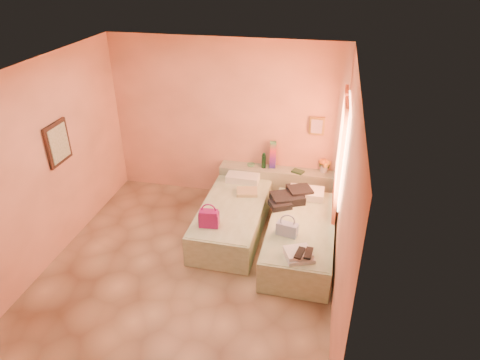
% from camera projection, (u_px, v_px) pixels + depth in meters
% --- Properties ---
extents(ground, '(4.50, 4.50, 0.00)m').
position_uv_depth(ground, '(189.00, 269.00, 6.07)').
color(ground, tan).
rests_on(ground, ground).
extents(room_walls, '(4.02, 4.51, 2.81)m').
position_uv_depth(room_walls, '(209.00, 139.00, 5.66)').
color(room_walls, '#FDA987').
rests_on(room_walls, ground).
extents(headboard_ledge, '(2.05, 0.30, 0.65)m').
position_uv_depth(headboard_ledge, '(278.00, 186.00, 7.53)').
color(headboard_ledge, '#A0AC8D').
rests_on(headboard_ledge, ground).
extents(bed_left, '(0.93, 2.01, 0.50)m').
position_uv_depth(bed_left, '(233.00, 218.00, 6.78)').
color(bed_left, '#B6D1A8').
rests_on(bed_left, ground).
extents(bed_right, '(0.93, 2.01, 0.50)m').
position_uv_depth(bed_right, '(301.00, 238.00, 6.31)').
color(bed_right, '#B6D1A8').
rests_on(bed_right, ground).
extents(water_bottle, '(0.10, 0.10, 0.26)m').
position_uv_depth(water_bottle, '(264.00, 161.00, 7.37)').
color(water_bottle, '#143921').
rests_on(water_bottle, headboard_ledge).
extents(rainbow_box, '(0.12, 0.12, 0.47)m').
position_uv_depth(rainbow_box, '(273.00, 155.00, 7.33)').
color(rainbow_box, '#941260').
rests_on(rainbow_box, headboard_ledge).
extents(small_dish, '(0.15, 0.15, 0.03)m').
position_uv_depth(small_dish, '(251.00, 165.00, 7.50)').
color(small_dish, '#509261').
rests_on(small_dish, headboard_ledge).
extents(green_book, '(0.23, 0.20, 0.03)m').
position_uv_depth(green_book, '(298.00, 172.00, 7.27)').
color(green_book, '#254627').
rests_on(green_book, headboard_ledge).
extents(flower_vase, '(0.27, 0.27, 0.28)m').
position_uv_depth(flower_vase, '(325.00, 164.00, 7.22)').
color(flower_vase, beige).
rests_on(flower_vase, headboard_ledge).
extents(magenta_handbag, '(0.29, 0.18, 0.26)m').
position_uv_depth(magenta_handbag, '(209.00, 218.00, 6.09)').
color(magenta_handbag, '#941260').
rests_on(magenta_handbag, bed_left).
extents(khaki_garment, '(0.38, 0.33, 0.06)m').
position_uv_depth(khaki_garment, '(247.00, 192.00, 6.94)').
color(khaki_garment, tan).
rests_on(khaki_garment, bed_left).
extents(clothes_pile, '(0.70, 0.70, 0.16)m').
position_uv_depth(clothes_pile, '(290.00, 198.00, 6.69)').
color(clothes_pile, black).
rests_on(clothes_pile, bed_right).
extents(blue_handbag, '(0.31, 0.18, 0.19)m').
position_uv_depth(blue_handbag, '(287.00, 229.00, 5.92)').
color(blue_handbag, '#42609F').
rests_on(blue_handbag, bed_right).
extents(towel_stack, '(0.44, 0.41, 0.10)m').
position_uv_depth(towel_stack, '(299.00, 255.00, 5.50)').
color(towel_stack, silver).
rests_on(towel_stack, bed_right).
extents(sandal_pair, '(0.22, 0.27, 0.02)m').
position_uv_depth(sandal_pair, '(304.00, 253.00, 5.42)').
color(sandal_pair, black).
rests_on(sandal_pair, towel_stack).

